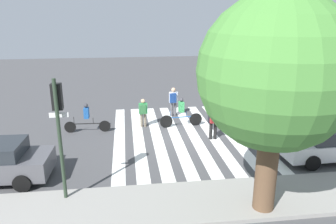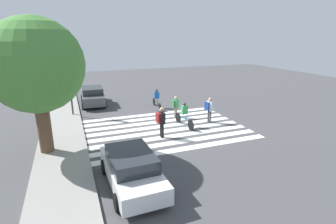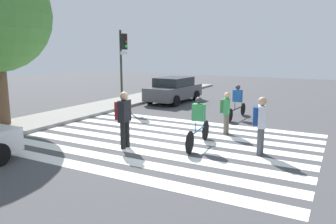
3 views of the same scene
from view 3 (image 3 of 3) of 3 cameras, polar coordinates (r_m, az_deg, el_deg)
The scene contains 10 objects.
ground_plane at distance 11.48m, azimuth -0.65°, elevation -5.05°, with size 60.00×60.00×0.00m, color #444447.
sidewalk_curb at distance 15.40m, azimuth -21.45°, elevation -1.47°, with size 36.00×2.50×0.14m.
crosswalk_stripes at distance 11.48m, azimuth -0.65°, elevation -5.03°, with size 7.16×10.00×0.01m.
traffic_light at distance 18.20m, azimuth -7.88°, elevation 10.04°, with size 0.60×0.50×4.20m.
pedestrian_adult_tall_backpack at distance 12.48m, azimuth 10.04°, elevation 0.43°, with size 0.47×0.42×1.59m.
pedestrian_adult_yellow_jacket at distance 10.19m, azimuth 15.77°, elevation -1.50°, with size 0.53×0.49×1.76m.
pedestrian_child_with_backpack at distance 10.55m, azimuth -7.75°, elevation -0.56°, with size 0.53×0.46×1.83m.
cyclist_mid_street at distance 10.66m, azimuth 5.34°, elevation -1.50°, with size 2.39×0.42×1.65m.
cyclist_far_lane at distance 15.42m, azimuth 11.99°, elevation 2.02°, with size 2.40×0.41×1.57m.
car_parked_far_curb at distance 19.95m, azimuth 1.03°, elevation 3.92°, with size 4.29×2.09×1.52m.
Camera 3 is at (-9.67, -5.35, 3.10)m, focal length 35.00 mm.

